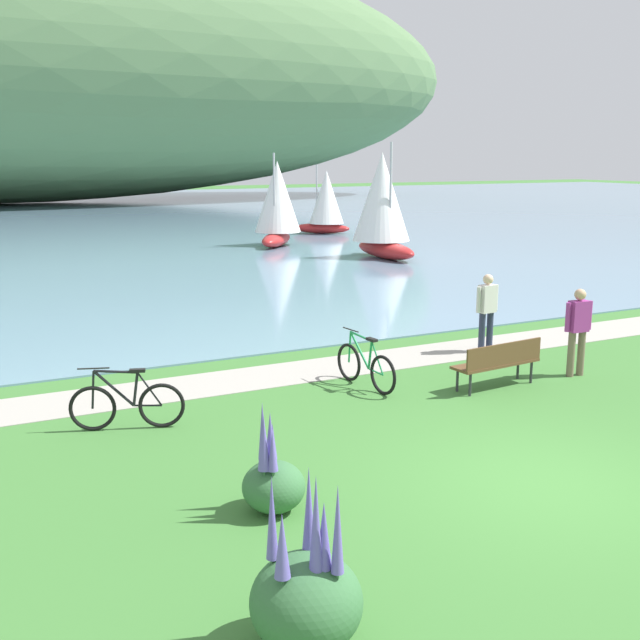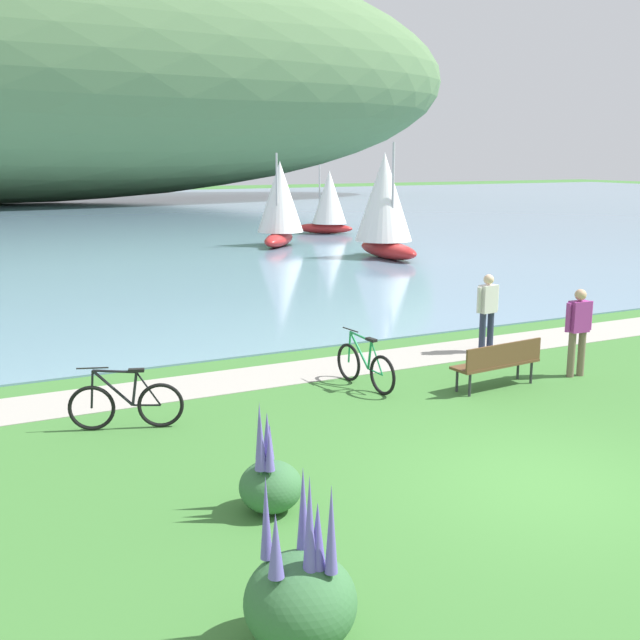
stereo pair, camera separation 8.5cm
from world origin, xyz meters
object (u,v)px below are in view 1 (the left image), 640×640
at_px(park_bench_near_camera, 499,361).
at_px(sailboat_mid_bay, 326,201).
at_px(bicycle_leaning_near_bench, 365,366).
at_px(sailboat_toward_hillside, 382,204).
at_px(person_at_shoreline, 487,308).
at_px(sailboat_nearest_to_shore, 277,202).
at_px(bicycle_beside_path, 127,405).
at_px(person_on_the_grass, 578,326).

height_order(park_bench_near_camera, sailboat_mid_bay, sailboat_mid_bay).
height_order(bicycle_leaning_near_bench, sailboat_toward_hillside, sailboat_toward_hillside).
xyz_separation_m(person_at_shoreline, sailboat_nearest_to_shore, (4.05, 20.47, 1.08)).
height_order(bicycle_beside_path, sailboat_toward_hillside, sailboat_toward_hillside).
bearing_deg(bicycle_beside_path, park_bench_near_camera, -7.65).
distance_m(park_bench_near_camera, bicycle_beside_path, 6.63).
xyz_separation_m(bicycle_beside_path, person_at_shoreline, (8.07, 1.36, 0.58)).
xyz_separation_m(park_bench_near_camera, bicycle_beside_path, (-6.57, 0.88, -0.12)).
height_order(bicycle_leaning_near_bench, person_at_shoreline, person_at_shoreline).
bearing_deg(park_bench_near_camera, sailboat_toward_hillside, 65.44).
distance_m(bicycle_leaning_near_bench, sailboat_mid_bay, 28.47).
bearing_deg(bicycle_beside_path, person_on_the_grass, -6.11).
height_order(park_bench_near_camera, sailboat_nearest_to_shore, sailboat_nearest_to_shore).
bearing_deg(sailboat_mid_bay, sailboat_nearest_to_shore, -138.78).
relative_size(person_on_the_grass, sailboat_nearest_to_shore, 0.40).
bearing_deg(person_at_shoreline, sailboat_toward_hillside, 67.00).
bearing_deg(sailboat_mid_bay, bicycle_beside_path, -122.91).
relative_size(person_at_shoreline, person_on_the_grass, 1.00).
bearing_deg(person_on_the_grass, park_bench_near_camera, 179.36).
bearing_deg(person_at_shoreline, park_bench_near_camera, -123.75).
bearing_deg(bicycle_beside_path, person_at_shoreline, 9.55).
bearing_deg(person_on_the_grass, person_at_shoreline, 99.51).
bearing_deg(bicycle_beside_path, sailboat_nearest_to_shore, 60.95).
relative_size(bicycle_beside_path, sailboat_toward_hillside, 0.36).
distance_m(park_bench_near_camera, sailboat_toward_hillside, 18.50).
bearing_deg(sailboat_nearest_to_shore, person_on_the_grass, -99.18).
xyz_separation_m(bicycle_leaning_near_bench, sailboat_nearest_to_shore, (7.70, 21.57, 1.66)).
relative_size(park_bench_near_camera, person_at_shoreline, 1.07).
distance_m(bicycle_leaning_near_bench, bicycle_beside_path, 4.43).
bearing_deg(bicycle_leaning_near_bench, sailboat_toward_hillside, 57.86).
xyz_separation_m(park_bench_near_camera, sailboat_mid_bay, (10.18, 26.77, 1.26)).
relative_size(person_on_the_grass, sailboat_toward_hillside, 0.36).
xyz_separation_m(person_on_the_grass, sailboat_nearest_to_shore, (3.68, 22.73, 1.08)).
xyz_separation_m(bicycle_leaning_near_bench, sailboat_toward_hillside, (9.80, 15.61, 1.85)).
bearing_deg(sailboat_toward_hillside, bicycle_beside_path, -131.88).
height_order(sailboat_nearest_to_shore, sailboat_toward_hillside, sailboat_toward_hillside).
bearing_deg(park_bench_near_camera, sailboat_nearest_to_shore, 76.27).
xyz_separation_m(person_at_shoreline, sailboat_toward_hillside, (6.16, 14.51, 1.27)).
xyz_separation_m(bicycle_leaning_near_bench, person_at_shoreline, (3.65, 1.09, 0.58)).
bearing_deg(park_bench_near_camera, person_at_shoreline, 56.25).
distance_m(person_on_the_grass, sailboat_toward_hillside, 17.79).
xyz_separation_m(park_bench_near_camera, person_on_the_grass, (1.88, -0.02, 0.46)).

